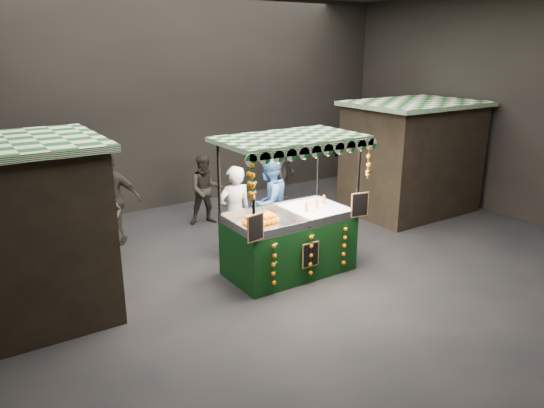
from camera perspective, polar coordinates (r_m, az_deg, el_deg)
ground at (r=8.94m, az=2.81°, el=-7.88°), size 12.00×12.00×0.00m
market_hall at (r=8.10m, az=3.17°, el=14.33°), size 12.10×10.10×5.05m
neighbour_stall_right at (r=12.45m, az=15.39°, el=5.13°), size 3.00×2.20×2.60m
juice_stall at (r=8.74m, az=2.13°, el=-3.19°), size 2.48×1.46×2.40m
vendor_grey at (r=9.32m, az=-4.20°, el=-1.00°), size 0.67×0.46×1.76m
vendor_blue at (r=9.64m, az=-0.35°, el=0.01°), size 1.10×0.98×1.87m
shopper_0 at (r=9.40m, az=-18.04°, el=-2.33°), size 0.62×0.45×1.56m
shopper_1 at (r=11.28m, az=-7.45°, el=1.60°), size 0.89×0.77×1.55m
shopper_2 at (r=10.40m, az=-17.54°, el=0.49°), size 1.18×0.91×1.87m
shopper_3 at (r=13.15m, az=1.66°, el=3.91°), size 1.12×1.03×1.52m
shopper_5 at (r=14.18m, az=8.65°, el=4.97°), size 0.62×1.56×1.64m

